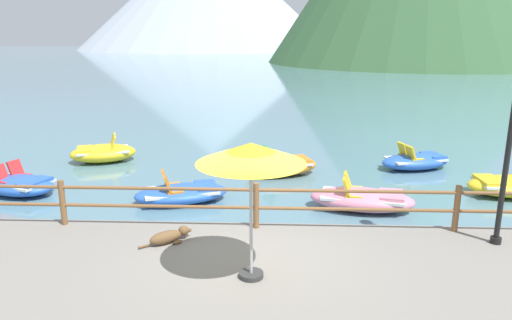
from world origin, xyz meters
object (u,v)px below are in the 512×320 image
(pedal_boat_0, at_px, (103,153))
(pedal_boat_1, at_px, (19,184))
(pedal_boat_2, at_px, (416,161))
(beach_umbrella, at_px, (251,155))
(dog_resting, at_px, (169,236))
(pedal_boat_3, at_px, (362,199))
(pedal_boat_6, at_px, (182,193))
(pedal_boat_4, at_px, (282,165))

(pedal_boat_0, relative_size, pedal_boat_1, 1.02)
(pedal_boat_0, relative_size, pedal_boat_2, 0.97)
(beach_umbrella, relative_size, pedal_boat_2, 0.89)
(dog_resting, bearing_deg, pedal_boat_3, 35.65)
(beach_umbrella, height_order, pedal_boat_1, beach_umbrella)
(pedal_boat_1, bearing_deg, pedal_boat_6, -5.65)
(dog_resting, xyz_separation_m, pedal_boat_3, (4.13, 2.96, -0.24))
(pedal_boat_0, xyz_separation_m, pedal_boat_3, (7.98, -4.21, -0.03))
(pedal_boat_2, bearing_deg, pedal_boat_6, -153.66)
(dog_resting, distance_m, pedal_boat_2, 9.33)
(beach_umbrella, distance_m, pedal_boat_1, 8.55)
(pedal_boat_2, relative_size, pedal_boat_3, 0.93)
(beach_umbrella, bearing_deg, pedal_boat_3, 59.24)
(pedal_boat_1, relative_size, pedal_boat_2, 0.96)
(pedal_boat_2, height_order, pedal_boat_3, pedal_boat_3)
(beach_umbrella, xyz_separation_m, pedal_boat_3, (2.51, 4.22, -2.16))
(pedal_boat_0, distance_m, pedal_boat_3, 9.02)
(dog_resting, bearing_deg, pedal_boat_6, 97.14)
(dog_resting, xyz_separation_m, pedal_boat_1, (-4.94, 3.77, -0.26))
(dog_resting, height_order, pedal_boat_1, pedal_boat_1)
(pedal_boat_2, bearing_deg, pedal_boat_3, -121.70)
(beach_umbrella, relative_size, pedal_boat_3, 0.83)
(dog_resting, height_order, pedal_boat_2, pedal_boat_2)
(pedal_boat_1, relative_size, pedal_boat_6, 0.92)
(dog_resting, xyz_separation_m, pedal_boat_4, (2.17, 5.87, -0.22))
(pedal_boat_0, bearing_deg, pedal_boat_4, -12.21)
(pedal_boat_6, bearing_deg, pedal_boat_4, 44.58)
(pedal_boat_4, bearing_deg, pedal_boat_3, -55.90)
(pedal_boat_4, bearing_deg, beach_umbrella, -94.37)
(dog_resting, distance_m, pedal_boat_1, 6.22)
(dog_resting, bearing_deg, pedal_boat_1, 142.63)
(beach_umbrella, xyz_separation_m, pedal_boat_0, (-5.47, 8.43, -2.14))
(pedal_boat_1, xyz_separation_m, pedal_boat_2, (11.40, 2.96, 0.00))
(dog_resting, relative_size, pedal_boat_4, 0.36)
(pedal_boat_2, height_order, pedal_boat_4, pedal_boat_4)
(beach_umbrella, height_order, pedal_boat_0, beach_umbrella)
(pedal_boat_0, xyz_separation_m, pedal_boat_6, (3.43, -3.85, -0.06))
(pedal_boat_0, bearing_deg, dog_resting, -61.77)
(beach_umbrella, relative_size, pedal_boat_0, 0.91)
(pedal_boat_3, relative_size, pedal_boat_6, 1.03)
(pedal_boat_2, distance_m, pedal_boat_6, 7.67)
(pedal_boat_3, bearing_deg, pedal_boat_0, 152.21)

